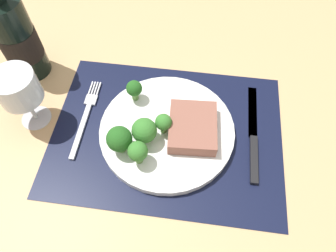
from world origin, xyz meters
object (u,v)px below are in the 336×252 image
object	(u,v)px
knife	(253,139)
wine_glass	(18,91)
steak	(193,128)
plate	(167,130)
fork	(85,116)
wine_bottle	(18,38)

from	to	relation	value
knife	wine_glass	bearing A→B (deg)	-177.72
steak	wine_glass	size ratio (longest dim) A/B	0.83
steak	knife	bearing A→B (deg)	2.73
knife	plate	bearing A→B (deg)	-176.86
wine_glass	fork	bearing A→B (deg)	8.93
fork	wine_glass	world-z (taller)	wine_glass
knife	fork	bearing A→B (deg)	179.89
fork	wine_glass	bearing A→B (deg)	-169.38
wine_glass	knife	bearing A→B (deg)	0.91
steak	wine_bottle	xyz separation A→B (cm)	(-37.83, 12.92, 6.07)
knife	wine_glass	world-z (taller)	wine_glass
fork	knife	bearing A→B (deg)	0.21
wine_glass	wine_bottle	bearing A→B (deg)	112.46
fork	wine_bottle	size ratio (longest dim) A/B	0.74
steak	knife	world-z (taller)	steak
steak	wine_glass	xyz separation A→B (cm)	(-32.43, -0.12, 6.03)
plate	wine_bottle	bearing A→B (deg)	158.60
fork	plate	bearing A→B (deg)	-3.02
knife	wine_bottle	size ratio (longest dim) A/B	0.88
plate	wine_glass	world-z (taller)	wine_glass
plate	knife	distance (cm)	17.24
wine_bottle	steak	bearing A→B (deg)	-18.86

